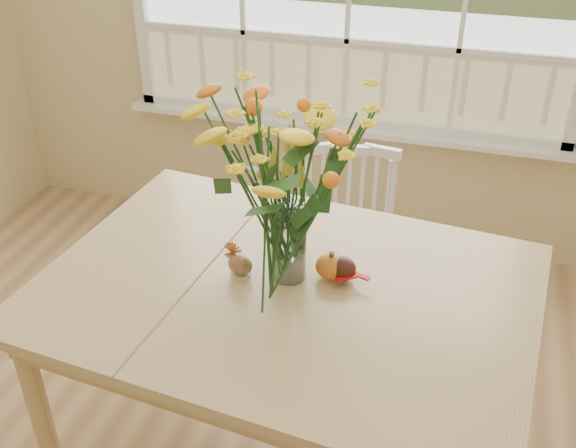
% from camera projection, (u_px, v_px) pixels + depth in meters
% --- Properties ---
extents(dining_table, '(1.67, 1.27, 0.84)m').
position_uv_depth(dining_table, '(286.00, 307.00, 2.22)').
color(dining_table, tan).
rests_on(dining_table, floor).
extents(windsor_chair, '(0.48, 0.47, 0.91)m').
position_uv_depth(windsor_chair, '(345.00, 241.00, 2.99)').
color(windsor_chair, white).
rests_on(windsor_chair, floor).
extents(flower_vase, '(0.54, 0.54, 0.64)m').
position_uv_depth(flower_vase, '(289.00, 171.00, 2.01)').
color(flower_vase, white).
rests_on(flower_vase, dining_table).
extents(pumpkin, '(0.10, 0.10, 0.08)m').
position_uv_depth(pumpkin, '(331.00, 267.00, 2.19)').
color(pumpkin, '#D65419').
rests_on(pumpkin, dining_table).
extents(turkey_figurine, '(0.10, 0.08, 0.11)m').
position_uv_depth(turkey_figurine, '(240.00, 265.00, 2.19)').
color(turkey_figurine, '#CCB78C').
rests_on(turkey_figurine, dining_table).
extents(dark_gourd, '(0.12, 0.09, 0.08)m').
position_uv_depth(dark_gourd, '(343.00, 270.00, 2.17)').
color(dark_gourd, '#38160F').
rests_on(dark_gourd, dining_table).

